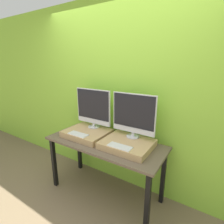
% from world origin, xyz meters
% --- Properties ---
extents(ground_plane, '(12.00, 12.00, 0.00)m').
position_xyz_m(ground_plane, '(0.00, 0.00, 0.00)').
color(ground_plane, '#756047').
extents(wall_back, '(8.00, 0.04, 2.60)m').
position_xyz_m(wall_back, '(0.00, 0.72, 1.30)').
color(wall_back, '#8CC638').
rests_on(wall_back, ground_plane).
extents(workbench, '(1.54, 0.65, 0.79)m').
position_xyz_m(workbench, '(0.00, 0.32, 0.69)').
color(workbench, brown).
rests_on(workbench, ground_plane).
extents(wooden_riser_left, '(0.58, 0.49, 0.08)m').
position_xyz_m(wooden_riser_left, '(-0.31, 0.35, 0.83)').
color(wooden_riser_left, tan).
rests_on(wooden_riser_left, workbench).
extents(monitor_left, '(0.56, 0.17, 0.55)m').
position_xyz_m(monitor_left, '(-0.31, 0.50, 1.16)').
color(monitor_left, silver).
rests_on(monitor_left, wooden_riser_left).
extents(keyboard_left, '(0.28, 0.11, 0.01)m').
position_xyz_m(keyboard_left, '(-0.31, 0.17, 0.88)').
color(keyboard_left, silver).
rests_on(keyboard_left, wooden_riser_left).
extents(wooden_riser_right, '(0.58, 0.49, 0.08)m').
position_xyz_m(wooden_riser_right, '(0.31, 0.35, 0.83)').
color(wooden_riser_right, tan).
rests_on(wooden_riser_right, workbench).
extents(monitor_right, '(0.56, 0.17, 0.55)m').
position_xyz_m(monitor_right, '(0.31, 0.50, 1.16)').
color(monitor_right, silver).
rests_on(monitor_right, wooden_riser_right).
extents(keyboard_right, '(0.28, 0.11, 0.01)m').
position_xyz_m(keyboard_right, '(0.31, 0.17, 0.88)').
color(keyboard_right, silver).
rests_on(keyboard_right, wooden_riser_right).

